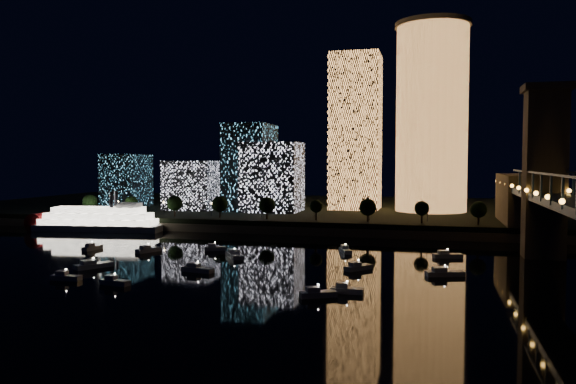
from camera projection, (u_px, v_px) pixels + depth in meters
The scene contains 10 objects.
ground at pixel (282, 281), 130.90m from camera, with size 520.00×520.00×0.00m, color black.
far_bank at pixel (364, 211), 285.45m from camera, with size 420.00×160.00×5.00m, color black.
seawall at pixel (339, 232), 210.09m from camera, with size 420.00×6.00×3.00m, color #6B5E4C.
tower_cylindrical at pixel (432, 117), 255.85m from camera, with size 34.00×34.00×85.56m.
tower_rectangular at pixel (356, 132), 268.62m from camera, with size 23.15×23.15×73.65m, color #F89F4F.
midrise_blocks at pixel (223, 176), 265.75m from camera, with size 101.49×29.23×40.29m.
riverboat at pixel (93, 220), 225.30m from camera, with size 55.89×18.16×16.55m.
motorboats at pixel (246, 263), 149.66m from camera, with size 114.49×64.02×2.78m.
esplanade_trees at pixel (261, 205), 223.50m from camera, with size 166.17×6.54×8.77m.
street_lamps at pixel (262, 207), 229.76m from camera, with size 132.70×0.70×5.65m.
Camera 1 is at (33.67, -125.09, 28.12)m, focal length 35.00 mm.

